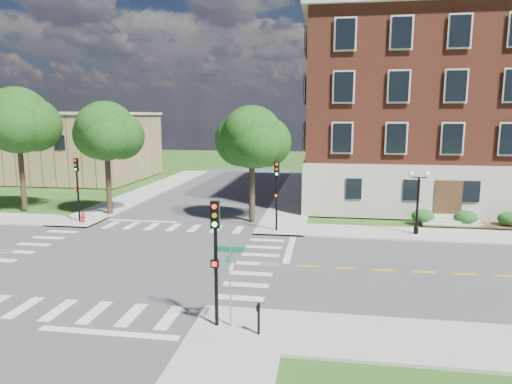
# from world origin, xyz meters

# --- Properties ---
(ground) EXTENTS (160.00, 160.00, 0.00)m
(ground) POSITION_xyz_m (0.00, 0.00, 0.00)
(ground) COLOR #284E16
(ground) RESTS_ON ground
(road_ew) EXTENTS (90.00, 12.00, 0.01)m
(road_ew) POSITION_xyz_m (0.00, 0.00, 0.01)
(road_ew) COLOR #3D3D3F
(road_ew) RESTS_ON ground
(road_ns) EXTENTS (12.00, 90.00, 0.01)m
(road_ns) POSITION_xyz_m (0.00, 0.00, 0.01)
(road_ns) COLOR #3D3D3F
(road_ns) RESTS_ON ground
(sidewalk_ne) EXTENTS (34.00, 34.00, 0.12)m
(sidewalk_ne) POSITION_xyz_m (15.38, 15.38, 0.06)
(sidewalk_ne) COLOR #9E9B93
(sidewalk_ne) RESTS_ON ground
(sidewalk_nw) EXTENTS (34.00, 34.00, 0.12)m
(sidewalk_nw) POSITION_xyz_m (-15.38, 15.38, 0.06)
(sidewalk_nw) COLOR #9E9B93
(sidewalk_nw) RESTS_ON ground
(crosswalk_east) EXTENTS (2.20, 10.20, 0.02)m
(crosswalk_east) POSITION_xyz_m (7.20, 0.00, 0.00)
(crosswalk_east) COLOR silver
(crosswalk_east) RESTS_ON ground
(stop_bar_east) EXTENTS (0.40, 5.50, 0.00)m
(stop_bar_east) POSITION_xyz_m (8.80, 3.00, 0.00)
(stop_bar_east) COLOR silver
(stop_bar_east) RESTS_ON ground
(main_building) EXTENTS (30.60, 22.40, 16.50)m
(main_building) POSITION_xyz_m (24.00, 21.99, 8.34)
(main_building) COLOR beige
(main_building) RESTS_ON ground
(secondary_building) EXTENTS (20.40, 15.40, 8.30)m
(secondary_building) POSITION_xyz_m (-22.00, 30.00, 4.28)
(secondary_building) COLOR #8D764E
(secondary_building) RESTS_ON ground
(tree_b) EXTENTS (5.46, 5.46, 10.23)m
(tree_b) POSITION_xyz_m (-14.31, 10.79, 7.59)
(tree_b) COLOR black
(tree_b) RESTS_ON ground
(tree_c) EXTENTS (4.71, 4.71, 9.04)m
(tree_c) POSITION_xyz_m (-6.45, 10.44, 6.77)
(tree_c) COLOR black
(tree_c) RESTS_ON ground
(tree_d) EXTENTS (4.66, 4.66, 8.66)m
(tree_d) POSITION_xyz_m (5.35, 9.90, 6.41)
(tree_d) COLOR black
(tree_d) RESTS_ON ground
(traffic_signal_se) EXTENTS (0.33, 0.36, 4.80)m
(traffic_signal_se) POSITION_xyz_m (6.89, -7.77, 3.19)
(traffic_signal_se) COLOR black
(traffic_signal_se) RESTS_ON ground
(traffic_signal_ne) EXTENTS (0.37, 0.43, 4.80)m
(traffic_signal_ne) POSITION_xyz_m (7.53, 7.07, 3.19)
(traffic_signal_ne) COLOR black
(traffic_signal_ne) RESTS_ON ground
(traffic_signal_nw) EXTENTS (0.38, 0.46, 4.80)m
(traffic_signal_nw) POSITION_xyz_m (-7.40, 7.43, 3.19)
(traffic_signal_nw) COLOR black
(traffic_signal_nw) RESTS_ON ground
(twin_lamp_west) EXTENTS (1.36, 0.36, 4.23)m
(twin_lamp_west) POSITION_xyz_m (16.95, 7.60, 2.52)
(twin_lamp_west) COLOR black
(twin_lamp_west) RESTS_ON ground
(street_sign_pole) EXTENTS (1.10, 1.10, 3.10)m
(street_sign_pole) POSITION_xyz_m (7.43, -7.71, 2.31)
(street_sign_pole) COLOR gray
(street_sign_pole) RESTS_ON ground
(push_button_post) EXTENTS (0.14, 0.21, 1.20)m
(push_button_post) POSITION_xyz_m (8.57, -8.25, 0.80)
(push_button_post) COLOR black
(push_button_post) RESTS_ON ground
(fire_hydrant) EXTENTS (0.35, 0.35, 0.75)m
(fire_hydrant) POSITION_xyz_m (-7.04, 7.33, 0.46)
(fire_hydrant) COLOR red
(fire_hydrant) RESTS_ON ground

